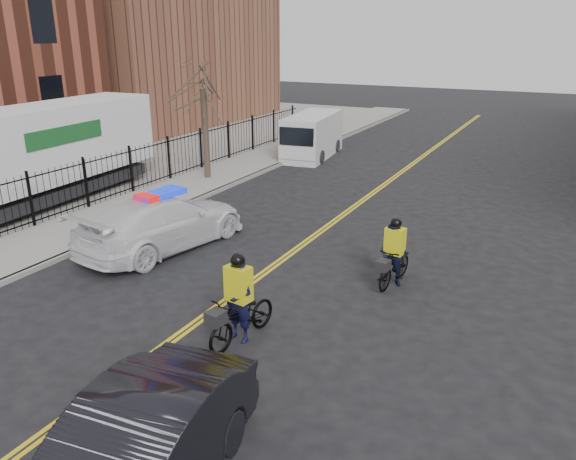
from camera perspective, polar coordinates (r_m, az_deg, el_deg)
The scene contains 14 objects.
ground at distance 14.73m, azimuth -6.13°, elevation -7.04°, with size 120.00×120.00×0.00m, color black.
center_line_left at distance 21.38m, azimuth 5.45°, elevation 1.60°, with size 0.10×60.00×0.01m, color gold.
center_line_right at distance 21.32m, azimuth 5.85°, elevation 1.53°, with size 0.10×60.00×0.01m, color gold.
sidewalk at distance 24.94m, azimuth -10.59°, elevation 4.13°, with size 3.00×60.00×0.15m, color gray.
curb at distance 24.07m, azimuth -7.74°, elevation 3.73°, with size 0.20×60.00×0.15m, color gray.
iron_fence at distance 25.64m, azimuth -13.40°, elevation 6.49°, with size 0.12×28.00×2.00m, color black, non-canonical shape.
lot_pad at distance 32.33m, azimuth -25.62°, elevation 5.94°, with size 18.00×60.00×0.02m, color gray.
warehouse_far at distance 46.29m, azimuth -14.64°, elevation 19.51°, with size 14.00×18.00×14.00m, color brown.
street_tree at distance 25.91m, azimuth -8.51°, elevation 12.64°, with size 3.20×3.20×4.80m.
police_cruiser at distance 18.20m, azimuth -12.59°, elevation 0.80°, with size 3.28×6.18×1.87m.
cargo_van at distance 31.11m, azimuth 2.41°, elevation 9.47°, with size 2.70×5.71×2.30m.
semi_trailer at distance 23.46m, azimuth -25.34°, elevation 6.96°, with size 3.23×12.54×3.87m.
cyclist_near at distance 12.60m, azimuth -5.00°, elevation -8.15°, with size 1.06×2.21×2.08m.
cyclist_far at distance 15.47m, azimuth 10.68°, elevation -2.87°, with size 0.93×1.94×1.91m.
Camera 1 is at (7.38, -10.93, 6.57)m, focal length 35.00 mm.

